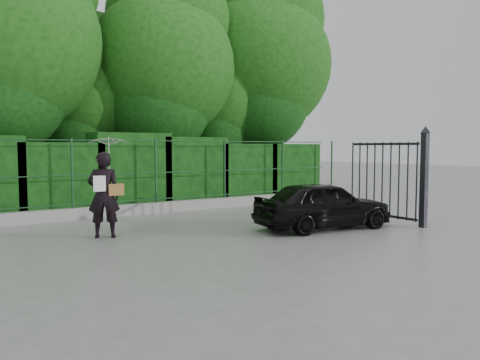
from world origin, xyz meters
TOP-DOWN VIEW (x-y plane):
  - ground at (0.00, 0.00)m, footprint 80.00×80.00m
  - kerb at (0.00, 4.50)m, footprint 14.00×0.25m
  - fence at (0.22, 4.50)m, footprint 14.13×0.06m
  - hedge at (0.07, 5.50)m, footprint 14.20×1.20m
  - trees at (1.14, 7.74)m, footprint 17.10×6.15m
  - gate at (4.60, -0.72)m, footprint 0.22×2.33m
  - woman at (-1.88, 1.76)m, footprint 0.97×0.90m
  - car at (2.55, -0.01)m, footprint 3.39×1.75m

SIDE VIEW (x-z plane):
  - ground at x=0.00m, z-range 0.00..0.00m
  - kerb at x=0.00m, z-range 0.00..0.30m
  - car at x=2.55m, z-range 0.00..1.10m
  - hedge at x=0.07m, z-range -0.11..2.17m
  - gate at x=4.60m, z-range 0.01..2.37m
  - fence at x=0.22m, z-range 0.30..2.10m
  - woman at x=-1.88m, z-range 0.29..2.39m
  - trees at x=1.14m, z-range 0.58..8.66m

